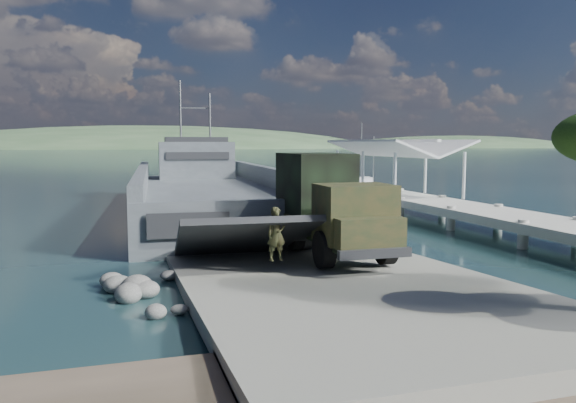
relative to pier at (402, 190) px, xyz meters
The scene contains 10 objects.
ground 22.89m from the pier, 124.71° to the right, with size 1400.00×1400.00×0.00m, color #18343A.
boat_ramp 23.70m from the pier, 123.33° to the right, with size 10.00×18.00×0.50m, color gray.
shoreline_rocks 26.55m from the pier, 136.42° to the right, with size 3.20×5.60×0.90m, color #51514F, non-canonical shape.
distant_headlands 542.50m from the pier, 86.09° to the left, with size 1000.00×240.00×48.00m, color #345133, non-canonical shape.
pier is the anchor object (origin of this frame).
landing_craft 14.11m from the pier, 166.76° to the left, with size 11.68×38.80×11.39m.
military_truck 18.97m from the pier, 127.82° to the right, with size 3.00×8.78×4.04m.
soldier 23.24m from the pier, 129.09° to the right, with size 0.69×0.45×1.88m, color #22301A.
sailboat_near 13.61m from the pier, 73.19° to the left, with size 2.20×4.96×5.84m.
sailboat_far 22.03m from the pier, 73.35° to the left, with size 2.71×6.33×7.47m.
Camera 1 is at (-6.90, -17.83, 4.96)m, focal length 35.00 mm.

